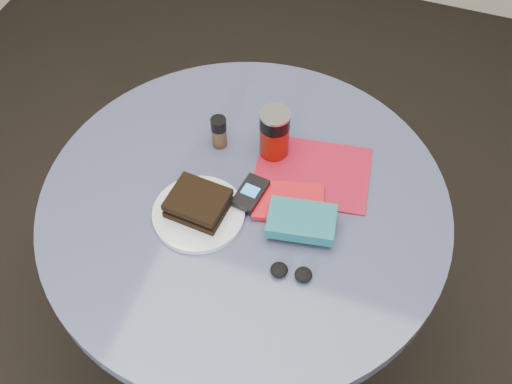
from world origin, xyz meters
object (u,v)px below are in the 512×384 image
(mp3_player, at_px, (250,193))
(headphones, at_px, (291,272))
(soda_can, at_px, (274,133))
(red_book, at_px, (288,202))
(sandwich, at_px, (198,203))
(plate, at_px, (199,214))
(magazine, at_px, (312,173))
(pepper_grinder, at_px, (219,132))
(table, at_px, (245,238))
(novel, at_px, (301,221))

(mp3_player, bearing_deg, headphones, -47.01)
(soda_can, distance_m, red_book, 0.18)
(red_book, bearing_deg, sandwich, -169.11)
(plate, xyz_separation_m, sandwich, (-0.00, 0.01, 0.03))
(magazine, xyz_separation_m, mp3_player, (-0.12, -0.13, 0.02))
(sandwich, xyz_separation_m, pepper_grinder, (-0.03, 0.22, 0.01))
(table, height_order, mp3_player, mp3_player)
(pepper_grinder, xyz_separation_m, magazine, (0.25, -0.01, -0.04))
(red_book, bearing_deg, pepper_grinder, 136.30)
(table, height_order, pepper_grinder, pepper_grinder)
(pepper_grinder, xyz_separation_m, novel, (0.28, -0.18, -0.01))
(magazine, distance_m, headphones, 0.30)
(novel, height_order, mp3_player, novel)
(plate, bearing_deg, novel, 9.94)
(sandwich, distance_m, magazine, 0.30)
(red_book, xyz_separation_m, novel, (0.05, -0.06, 0.02))
(magazine, bearing_deg, pepper_grinder, 168.33)
(sandwich, relative_size, pepper_grinder, 1.54)
(sandwich, distance_m, novel, 0.25)
(magazine, relative_size, headphones, 2.87)
(red_book, height_order, mp3_player, mp3_player)
(plate, distance_m, pepper_grinder, 0.23)
(plate, distance_m, mp3_player, 0.13)
(plate, bearing_deg, headphones, -17.74)
(sandwich, xyz_separation_m, magazine, (0.22, 0.20, -0.03))
(pepper_grinder, height_order, headphones, pepper_grinder)
(mp3_player, bearing_deg, magazine, 47.10)
(soda_can, distance_m, headphones, 0.37)
(red_book, xyz_separation_m, headphones, (0.06, -0.18, -0.00))
(plate, relative_size, sandwich, 1.55)
(soda_can, xyz_separation_m, pepper_grinder, (-0.14, -0.02, -0.02))
(sandwich, bearing_deg, soda_can, 65.52)
(pepper_grinder, relative_size, magazine, 0.33)
(red_book, bearing_deg, plate, -166.93)
(pepper_grinder, xyz_separation_m, mp3_player, (0.14, -0.14, -0.02))
(plate, bearing_deg, mp3_player, 40.02)
(table, relative_size, headphones, 10.12)
(mp3_player, bearing_deg, plate, -139.98)
(pepper_grinder, bearing_deg, soda_can, 8.17)
(table, xyz_separation_m, mp3_player, (0.01, 0.01, 0.19))
(magazine, xyz_separation_m, headphones, (0.04, -0.29, 0.01))
(plate, bearing_deg, magazine, 44.05)
(magazine, bearing_deg, table, -142.13)
(plate, xyz_separation_m, magazine, (0.22, 0.21, -0.00))
(sandwich, bearing_deg, magazine, 42.64)
(plate, distance_m, red_book, 0.22)
(soda_can, height_order, headphones, soda_can)
(plate, relative_size, mp3_player, 2.07)
(sandwich, relative_size, novel, 0.91)
(table, bearing_deg, red_book, 13.62)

